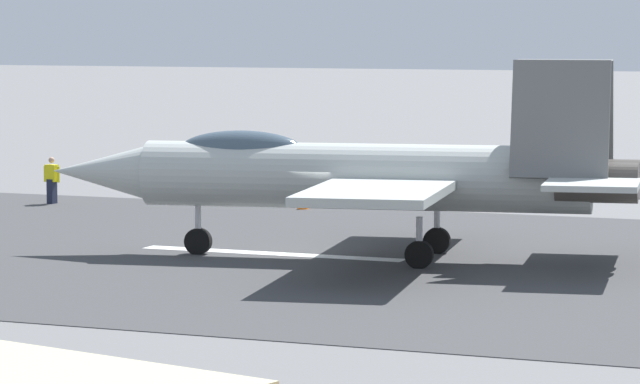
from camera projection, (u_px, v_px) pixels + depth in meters
ground_plane at (303, 256)px, 51.31m from camera, size 400.00×400.00×0.00m
runway_strip at (304, 256)px, 51.30m from camera, size 240.00×26.00×0.02m
fighter_jet at (365, 174)px, 50.37m from camera, size 17.35×13.64×5.59m
crew_person at (52, 181)px, 65.98m from camera, size 0.70×0.36×1.72m
marker_cone_mid at (303, 202)px, 64.11m from camera, size 0.44×0.44×0.55m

